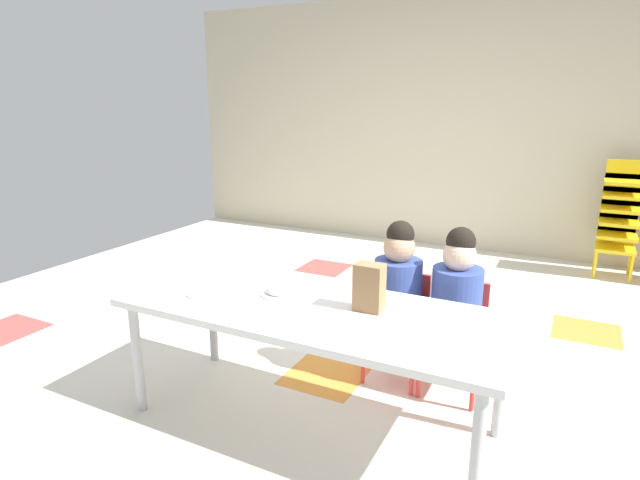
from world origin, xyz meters
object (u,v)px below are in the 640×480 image
at_px(craft_table, 311,316).
at_px(paper_bag_brown, 369,287).
at_px(paper_plate_center_table, 205,293).
at_px(paper_plate_near_edge, 279,294).
at_px(seated_child_middle_seat, 457,296).
at_px(seated_child_near_camera, 398,287).
at_px(donut_powdered_on_plate, 279,290).
at_px(kid_chair_yellow_stack, 620,213).

height_order(craft_table, paper_bag_brown, paper_bag_brown).
distance_m(paper_bag_brown, paper_plate_center_table, 0.82).
bearing_deg(paper_bag_brown, paper_plate_near_edge, -177.56).
bearing_deg(seated_child_middle_seat, craft_table, -132.96).
xyz_separation_m(craft_table, paper_bag_brown, (0.25, 0.08, 0.16)).
bearing_deg(craft_table, seated_child_middle_seat, 47.04).
xyz_separation_m(craft_table, seated_child_near_camera, (0.23, 0.59, -0.01)).
height_order(paper_plate_near_edge, donut_powdered_on_plate, donut_powdered_on_plate).
height_order(paper_bag_brown, donut_powdered_on_plate, paper_bag_brown).
relative_size(craft_table, paper_bag_brown, 8.29).
bearing_deg(paper_plate_center_table, kid_chair_yellow_stack, 59.71).
distance_m(craft_table, paper_plate_near_edge, 0.23).
xyz_separation_m(seated_child_near_camera, seated_child_middle_seat, (0.32, 0.00, 0.00)).
height_order(kid_chair_yellow_stack, paper_plate_near_edge, kid_chair_yellow_stack).
bearing_deg(donut_powdered_on_plate, paper_plate_center_table, -154.61).
height_order(seated_child_middle_seat, paper_plate_center_table, seated_child_middle_seat).
distance_m(kid_chair_yellow_stack, paper_plate_near_edge, 3.56).
height_order(seated_child_near_camera, paper_plate_near_edge, seated_child_near_camera).
height_order(paper_bag_brown, paper_plate_near_edge, paper_bag_brown).
distance_m(seated_child_middle_seat, kid_chair_yellow_stack, 2.78).
bearing_deg(seated_child_middle_seat, paper_plate_near_edge, -145.25).
bearing_deg(craft_table, seated_child_near_camera, 68.79).
height_order(seated_child_near_camera, paper_plate_center_table, seated_child_near_camera).
relative_size(craft_table, donut_powdered_on_plate, 15.44).
bearing_deg(craft_table, kid_chair_yellow_stack, 66.56).
distance_m(seated_child_near_camera, paper_bag_brown, 0.54).
bearing_deg(donut_powdered_on_plate, kid_chair_yellow_stack, 63.02).
xyz_separation_m(craft_table, paper_plate_near_edge, (-0.21, 0.06, 0.06)).
height_order(seated_child_middle_seat, paper_bag_brown, seated_child_middle_seat).
distance_m(seated_child_middle_seat, paper_bag_brown, 0.61).
height_order(seated_child_near_camera, paper_bag_brown, seated_child_near_camera).
bearing_deg(donut_powdered_on_plate, paper_plate_near_edge, 0.00).
distance_m(craft_table, kid_chair_yellow_stack, 3.52).
xyz_separation_m(kid_chair_yellow_stack, donut_powdered_on_plate, (-1.61, -3.17, 0.06)).
distance_m(craft_table, paper_plate_center_table, 0.55).
relative_size(craft_table, seated_child_middle_seat, 1.99).
xyz_separation_m(seated_child_near_camera, kid_chair_yellow_stack, (1.17, 2.64, 0.02)).
relative_size(kid_chair_yellow_stack, paper_plate_near_edge, 5.78).
bearing_deg(seated_child_near_camera, paper_plate_near_edge, -129.92).
bearing_deg(paper_plate_center_table, paper_bag_brown, 12.47).
bearing_deg(seated_child_near_camera, donut_powdered_on_plate, -129.92).
xyz_separation_m(seated_child_middle_seat, paper_plate_near_edge, (-0.76, -0.53, 0.06)).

